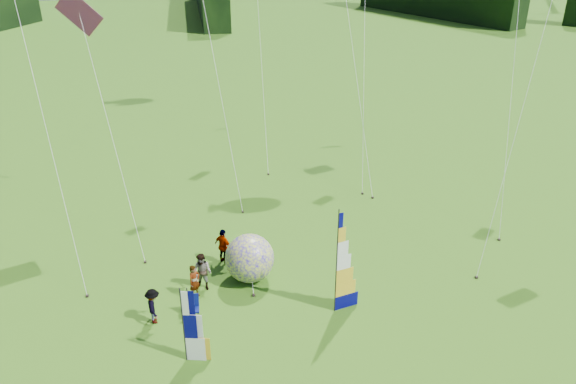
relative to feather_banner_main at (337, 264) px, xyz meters
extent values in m
plane|color=#51821F|center=(-0.90, -3.08, -2.42)|extent=(220.00, 220.00, 0.00)
sphere|color=#2E18A5|center=(-3.34, 3.04, -1.27)|extent=(2.97, 2.97, 2.30)
imported|color=#66594C|center=(-5.93, 2.09, -1.60)|extent=(0.71, 0.69, 1.64)
imported|color=#66594C|center=(-5.56, 2.63, -1.50)|extent=(0.99, 0.83, 1.84)
imported|color=#66594C|center=(-7.68, 0.62, -1.60)|extent=(0.56, 1.10, 1.63)
imported|color=#66594C|center=(-4.45, 4.68, -1.50)|extent=(1.04, 1.10, 1.84)
camera|label=1|loc=(-5.43, -18.99, 13.07)|focal=35.00mm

